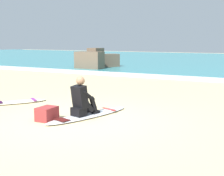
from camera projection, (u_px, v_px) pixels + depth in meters
name	position (u px, v px, depth m)	size (l,w,h in m)	color
ground_plane	(79.00, 121.00, 7.41)	(80.00, 80.00, 0.00)	beige
breaking_foam	(185.00, 78.00, 15.15)	(80.00, 0.90, 0.11)	white
surfboard_main	(88.00, 115.00, 7.80)	(1.17, 2.61, 0.08)	silver
surfer_seated	(82.00, 100.00, 7.61)	(0.48, 0.75, 0.95)	black
surfboard_spare_near	(17.00, 102.00, 9.45)	(1.41, 1.73, 0.08)	#EFE5C6
rock_outcrop_distant	(95.00, 61.00, 20.52)	(2.60, 2.91, 1.35)	brown
beach_bag	(47.00, 114.00, 7.40)	(0.36, 0.48, 0.32)	maroon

